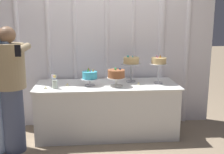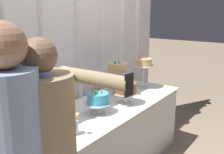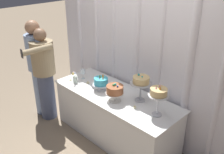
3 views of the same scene
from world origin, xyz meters
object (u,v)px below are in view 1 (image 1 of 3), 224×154
Objects in this scene: tealight_near_right at (139,84)px; guest_girl_blue_dress at (11,86)px; cake_display_rightmost at (159,62)px; flower_vase at (55,83)px; cake_display_midleft at (116,75)px; tealight_near_left at (67,85)px; cake_table at (107,109)px; tealight_far_left at (46,88)px; wine_glass at (54,77)px; cake_display_midright at (131,62)px; cake_display_leftmost at (90,76)px.

tealight_near_right is 1.69m from guest_girl_blue_dress.
cake_display_rightmost is 2.16× the size of flower_vase.
tealight_near_left is at bearing 173.15° from cake_display_midleft.
tealight_far_left is (-0.83, -0.19, 0.38)m from cake_table.
tealight_near_right is at bearing -1.75° from tealight_near_left.
wine_glass is 0.23m from tealight_near_left.
cake_table is 0.59m from tealight_near_right.
cake_display_midright is 1.68m from guest_girl_blue_dress.
wine_glass is (-1.11, -0.12, -0.17)m from cake_display_midright.
cake_display_midright is at bearing 16.04° from flower_vase.
flower_vase is at bearing -0.64° from tealight_far_left.
cake_display_midleft is at bearing 12.70° from guest_girl_blue_dress.
cake_display_midleft reaches higher than tealight_far_left.
cake_display_leftmost is at bearing -1.25° from tealight_near_left.
cake_display_midright reaches higher than wine_glass.
cake_display_midright is (0.36, 0.12, 0.67)m from cake_table.
cake_table is 0.89m from wine_glass.
cake_display_midleft is 0.36m from tealight_near_right.
cake_display_leftmost is at bearing -176.71° from cake_display_rightmost.
cake_display_midright reaches higher than tealight_near_right.
cake_table is 7.71× the size of cake_display_midleft.
tealight_far_left is 0.03× the size of guest_girl_blue_dress.
cake_display_leftmost is 0.34m from tealight_near_left.
guest_girl_blue_dress reaches higher than cake_display_leftmost.
cake_display_leftmost is at bearing 21.13° from guest_girl_blue_dress.
cake_display_midright is 0.40m from cake_display_rightmost.
cake_display_rightmost is at bearing 7.26° from flower_vase.
cake_display_midright reaches higher than cake_display_midleft.
guest_girl_blue_dress reaches higher than tealight_near_left.
tealight_far_left is 0.46m from guest_girl_blue_dress.
flower_vase is at bearing -80.14° from wine_glass.
tealight_far_left is (-0.59, -0.13, -0.13)m from cake_display_leftmost.
tealight_near_right is at bearing 4.63° from tealight_far_left.
flower_vase is 0.56m from guest_girl_blue_dress.
cake_display_leftmost is at bearing -163.42° from cake_display_midright.
cake_display_midleft is at bearing -171.10° from tealight_near_right.
cake_display_midleft is (0.12, -0.13, 0.54)m from cake_table.
cake_table is 1.37m from guest_girl_blue_dress.
cake_display_rightmost reaches higher than wine_glass.
cake_display_midright is (0.24, 0.25, 0.13)m from cake_display_midleft.
cake_table is at bearing -0.15° from wine_glass.
cake_display_midleft is 1.63× the size of wine_glass.
flower_vase is (-0.47, -0.13, -0.06)m from cake_display_leftmost.
wine_glass is at bearing 42.98° from guest_girl_blue_dress.
cake_display_midleft is at bearing 3.72° from flower_vase.
cake_display_midleft is 1.35× the size of flower_vase.
cake_display_leftmost is at bearing -6.92° from wine_glass.
cake_display_rightmost is 1.61m from tealight_far_left.
guest_girl_blue_dress is at bearing -158.87° from cake_display_leftmost.
tealight_near_right is (0.08, -0.20, -0.28)m from cake_display_midright.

